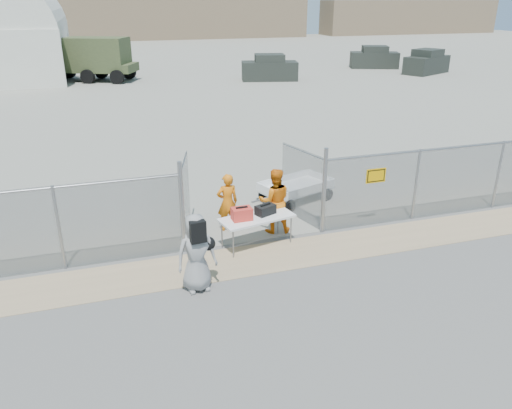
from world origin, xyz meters
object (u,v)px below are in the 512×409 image
object	(u,v)px
security_worker_left	(227,202)
security_worker_right	(275,201)
utility_trailer	(296,190)
folding_table	(257,231)
visitor	(196,253)

from	to	relation	value
security_worker_left	security_worker_right	world-z (taller)	security_worker_right
security_worker_left	utility_trailer	size ratio (longest dim) A/B	0.57
security_worker_right	utility_trailer	distance (m)	2.62
folding_table	visitor	world-z (taller)	visitor
folding_table	security_worker_left	bearing A→B (deg)	100.58
folding_table	security_worker_right	size ratio (longest dim) A/B	1.05
security_worker_right	visitor	size ratio (longest dim) A/B	1.02
security_worker_right	visitor	world-z (taller)	security_worker_right
folding_table	security_worker_left	xyz separation A→B (m)	(-0.50, 1.19, 0.43)
security_worker_left	visitor	world-z (taller)	visitor
visitor	utility_trailer	world-z (taller)	visitor
security_worker_right	utility_trailer	xyz separation A→B (m)	(1.50, 2.07, -0.58)
folding_table	security_worker_right	distance (m)	1.15
security_worker_left	security_worker_right	xyz separation A→B (m)	(1.25, -0.50, 0.09)
security_worker_left	visitor	xyz separation A→B (m)	(-1.47, -2.88, 0.08)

